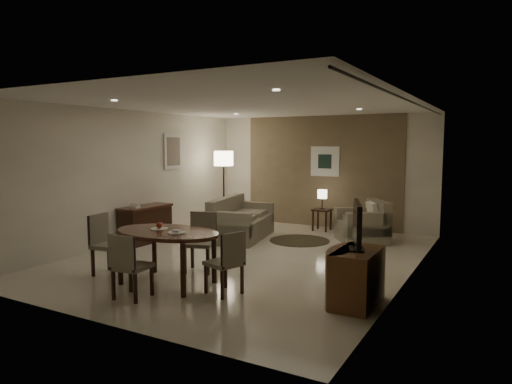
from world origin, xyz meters
The scene contains 31 objects.
room_shell centered at (0.00, 0.40, 1.35)m, with size 5.50×7.00×2.70m.
taupe_accent centered at (0.00, 3.48, 1.35)m, with size 3.96×0.03×2.70m, color #79664B.
curtain_wall centered at (2.68, 0.00, 1.32)m, with size 0.08×6.70×2.58m, color beige, non-canonical shape.
curtain_rod centered at (2.68, 0.00, 2.64)m, with size 0.03×0.03×6.80m, color black.
art_back_frame centered at (0.10, 3.46, 1.60)m, with size 0.72×0.03×0.72m, color silver.
art_back_canvas centered at (0.10, 3.44, 1.60)m, with size 0.34×0.01×0.34m, color black.
art_left_frame centered at (-2.72, 1.20, 1.85)m, with size 0.03×0.60×0.80m, color silver.
art_left_canvas centered at (-2.71, 1.20, 1.85)m, with size 0.01×0.46×0.64m, color gray.
downlight_nl centered at (-1.40, -1.80, 2.69)m, with size 0.10×0.10×0.01m, color white.
downlight_nr centered at (1.40, -1.80, 2.69)m, with size 0.10×0.10×0.01m, color white.
downlight_fl centered at (-1.40, 1.80, 2.69)m, with size 0.10×0.10×0.01m, color white.
downlight_fr centered at (1.40, 1.80, 2.69)m, with size 0.10×0.10×0.01m, color white.
console_desk centered at (-2.49, 0.00, 0.38)m, with size 0.48×1.20×0.75m, color #452516, non-canonical shape.
telephone centered at (-2.49, -0.30, 0.80)m, with size 0.20×0.14×0.09m, color white, non-canonical shape.
tv_cabinet centered at (2.40, -1.50, 0.35)m, with size 0.48×0.90×0.70m, color brown, non-canonical shape.
flat_tv centered at (2.38, -1.50, 1.02)m, with size 0.06×0.88×0.60m, color black, non-canonical shape.
dining_table centered at (-0.25, -1.98, 0.39)m, with size 1.65×1.03×0.77m, color #452516, non-canonical shape.
chair_near centered at (-0.25, -2.68, 0.43)m, with size 0.42×0.42×0.87m, color gray, non-canonical shape.
chair_far centered at (-0.22, -1.23, 0.46)m, with size 0.45×0.45×0.93m, color gray, non-canonical shape.
chair_left centered at (-1.33, -2.04, 0.47)m, with size 0.45×0.45×0.94m, color gray, non-canonical shape.
chair_right centered at (0.70, -1.96, 0.43)m, with size 0.42×0.42×0.86m, color gray, non-canonical shape.
plate_a centered at (-0.43, -1.93, 0.78)m, with size 0.26×0.26×0.02m, color white.
plate_b centered at (-0.03, -2.03, 0.78)m, with size 0.26×0.26×0.02m, color white.
fruit_apple centered at (-0.43, -1.93, 0.83)m, with size 0.09×0.09×0.09m, color #9F2712.
napkin centered at (-0.03, -2.03, 0.80)m, with size 0.12×0.08×0.03m, color white.
round_rug centered at (0.23, 1.66, 0.01)m, with size 1.25×1.25×0.01m, color #3B3221.
sofa centered at (-0.96, 1.33, 0.44)m, with size 0.93×1.85×0.87m, color gray, non-canonical shape.
armchair centered at (1.40, 2.18, 0.43)m, with size 0.96×0.91×0.85m, color gray, non-canonical shape.
side_table centered at (0.23, 2.96, 0.25)m, with size 0.40×0.40×0.51m, color black, non-canonical shape.
table_lamp centered at (0.23, 2.96, 0.76)m, with size 0.22×0.22×0.50m, color #FFEAC1, non-canonical shape.
floor_lamp centered at (-2.08, 2.32, 0.92)m, with size 0.47×0.47×1.85m, color #FFE5B7, non-canonical shape.
Camera 1 is at (3.99, -6.99, 2.01)m, focal length 32.00 mm.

